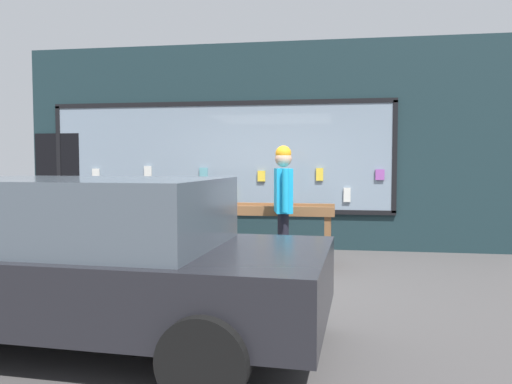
% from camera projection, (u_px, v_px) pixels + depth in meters
% --- Properties ---
extents(ground_plane, '(40.00, 40.00, 0.00)m').
position_uv_depth(ground_plane, '(235.00, 276.00, 6.77)').
color(ground_plane, '#474444').
extents(shopfront_facade, '(8.79, 0.29, 3.68)m').
position_uv_depth(shopfront_facade, '(255.00, 147.00, 9.04)').
color(shopfront_facade, '#192D33').
rests_on(shopfront_facade, ground_plane).
extents(display_table_main, '(2.69, 0.67, 0.91)m').
position_uv_depth(display_table_main, '(246.00, 216.00, 7.60)').
color(display_table_main, brown).
rests_on(display_table_main, ground_plane).
extents(person_browsing, '(0.31, 0.68, 1.78)m').
position_uv_depth(person_browsing, '(283.00, 198.00, 6.89)').
color(person_browsing, black).
rests_on(person_browsing, ground_plane).
extents(small_dog, '(0.26, 0.59, 0.36)m').
position_uv_depth(small_dog, '(248.00, 257.00, 6.86)').
color(small_dog, black).
rests_on(small_dog, ground_plane).
extents(sandwich_board_sign, '(0.60, 0.75, 1.02)m').
position_uv_depth(sandwich_board_sign, '(136.00, 225.00, 8.13)').
color(sandwich_board_sign, black).
rests_on(sandwich_board_sign, ground_plane).
extents(parked_car, '(4.25, 2.16, 1.41)m').
position_uv_depth(parked_car, '(83.00, 257.00, 4.25)').
color(parked_car, black).
rests_on(parked_car, ground_plane).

